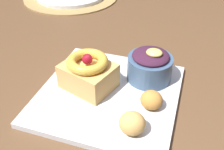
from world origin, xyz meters
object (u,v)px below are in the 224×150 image
Objects in this scene: berry_ramekin at (150,65)px; fritter_middle at (132,123)px; front_plate at (109,94)px; cake_slice at (88,73)px; fritter_front at (151,100)px.

berry_ramekin reaches higher than fritter_middle.
front_plate is at bearing 129.22° from fritter_middle.
cake_slice is 0.13m from berry_ramekin.
berry_ramekin is 2.26× the size of fritter_front.
front_plate is at bearing 169.42° from fritter_front.
fritter_middle reaches higher than front_plate.
fritter_middle is at bearing -88.62° from berry_ramekin.
front_plate is at bearing -5.76° from cake_slice.
berry_ramekin is 0.09m from fritter_front.
berry_ramekin is at bearing 30.66° from cake_slice.
fritter_front is 0.07m from fritter_middle.
cake_slice is at bearing -149.34° from berry_ramekin.
cake_slice reaches higher than front_plate.
cake_slice is 0.14m from fritter_front.
fritter_middle reaches higher than fritter_front.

